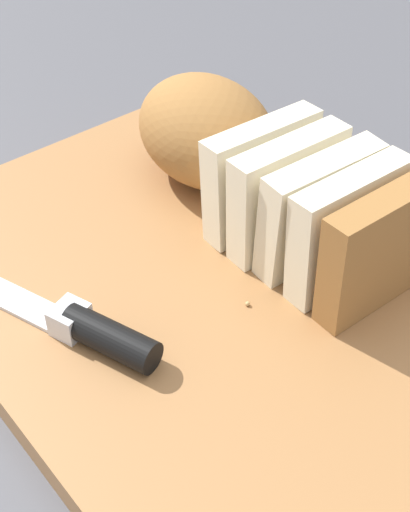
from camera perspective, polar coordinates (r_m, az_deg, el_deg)
ground_plane at (r=0.53m, az=-0.00°, el=-4.40°), size 3.00×3.00×0.00m
cutting_board at (r=0.52m, az=-0.00°, el=-3.47°), size 0.46×0.32×0.02m
bread_loaf at (r=0.55m, az=3.78°, el=7.08°), size 0.26×0.10×0.08m
bread_knife at (r=0.49m, az=-10.74°, el=-4.81°), size 0.25×0.11×0.02m
crumb_near_knife at (r=0.50m, az=3.33°, el=-3.73°), size 0.00×0.00×0.00m
crumb_near_loaf at (r=0.52m, az=4.92°, el=-1.48°), size 0.00×0.00×0.00m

